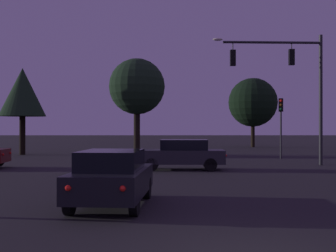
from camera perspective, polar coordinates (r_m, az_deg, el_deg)
The scene contains 8 objects.
ground_plane at distance 31.55m, azimuth 2.26°, elevation -4.05°, with size 168.00×168.00×0.00m, color black.
traffic_signal_mast_arm at distance 25.77m, azimuth 15.83°, elevation 6.44°, with size 6.26×0.51×7.39m.
traffic_light_corner_left at distance 30.37m, azimuth 14.56°, elevation 1.29°, with size 0.35×0.38×4.09m.
car_nearside_lane at distance 11.97m, azimuth -7.34°, elevation -6.64°, with size 2.08×4.12×1.52m.
car_crossing_left at distance 21.99m, azimuth 1.81°, elevation -3.67°, with size 4.46×1.92×1.52m.
tree_behind_sign at distance 35.76m, azimuth -18.52°, elevation 4.17°, with size 3.58×3.58×6.75m.
tree_left_far at distance 35.11m, azimuth -4.10°, elevation 5.13°, with size 4.49×4.49×7.66m.
tree_center_horizon at distance 47.76m, azimuth 11.04°, elevation 3.04°, with size 5.25×5.25×7.44m.
Camera 1 is at (-1.44, -6.95, 2.15)m, focal length 46.56 mm.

